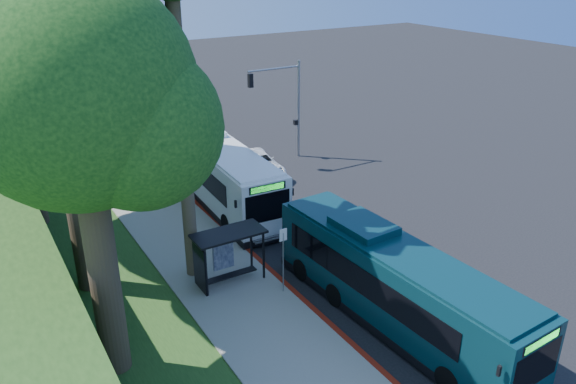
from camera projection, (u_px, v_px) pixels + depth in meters
ground at (321, 222)px, 31.26m from camera, size 140.00×140.00×0.00m
sidewalk at (199, 255)px, 27.77m from camera, size 4.50×70.00×0.12m
red_curb at (280, 279)px, 25.71m from camera, size 0.25×30.00×0.13m
grass_verge at (58, 243)px, 29.00m from camera, size 8.00×70.00×0.06m
bus_shelter at (223, 248)px, 24.85m from camera, size 3.20×1.51×2.55m
stop_sign_pole at (283, 252)px, 23.94m from camera, size 0.35×0.06×3.17m
traffic_signal_pole at (286, 99)px, 39.18m from camera, size 4.10×0.30×7.00m
tree_0 at (53, 30)px, 20.93m from camera, size 8.40×8.00×15.70m
tree_2 at (14, 13)px, 34.04m from camera, size 8.82×8.40×15.12m
tree_5 at (1, 7)px, 54.21m from camera, size 7.35×7.00×12.86m
tree_6 at (82, 105)px, 16.56m from camera, size 7.56×7.20×13.74m
white_bus at (218, 170)px, 33.40m from camera, size 3.43×13.25×3.92m
teal_bus at (393, 283)px, 22.24m from camera, size 3.22×12.51×3.70m
pickup at (257, 164)px, 37.57m from camera, size 3.20×5.76×1.52m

